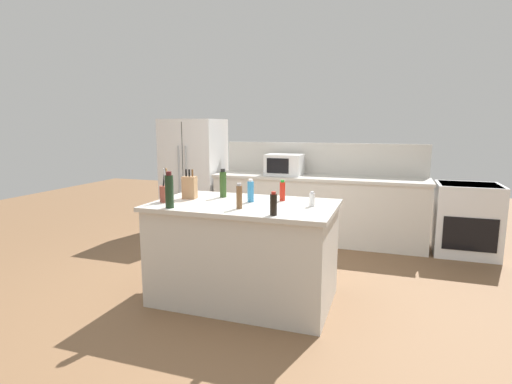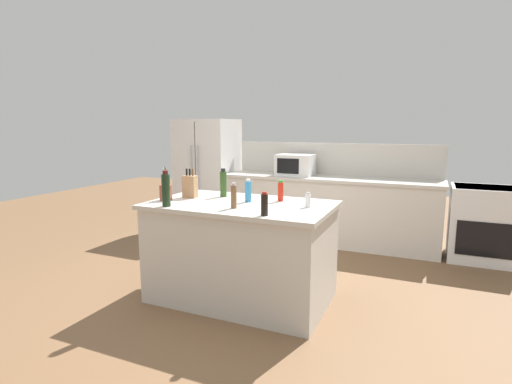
% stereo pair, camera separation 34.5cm
% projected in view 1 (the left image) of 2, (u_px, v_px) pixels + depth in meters
% --- Properties ---
extents(ground_plane, '(14.00, 14.00, 0.00)m').
position_uv_depth(ground_plane, '(244.00, 298.00, 3.87)').
color(ground_plane, brown).
extents(back_counter_run, '(3.02, 0.66, 0.94)m').
position_uv_depth(back_counter_run, '(317.00, 209.00, 5.75)').
color(back_counter_run, beige).
rests_on(back_counter_run, ground_plane).
extents(wall_backsplash, '(2.98, 0.03, 0.46)m').
position_uv_depth(wall_backsplash, '(322.00, 158.00, 5.92)').
color(wall_backsplash, beige).
rests_on(wall_backsplash, back_counter_run).
extents(kitchen_island, '(1.70, 1.01, 0.94)m').
position_uv_depth(kitchen_island, '(244.00, 251.00, 3.79)').
color(kitchen_island, beige).
rests_on(kitchen_island, ground_plane).
extents(refrigerator, '(0.88, 0.75, 1.75)m').
position_uv_depth(refrigerator, '(194.00, 175.00, 6.36)').
color(refrigerator, white).
rests_on(refrigerator, ground_plane).
extents(range_oven, '(0.76, 0.65, 0.92)m').
position_uv_depth(range_oven, '(466.00, 219.00, 5.13)').
color(range_oven, white).
rests_on(range_oven, ground_plane).
extents(microwave, '(0.52, 0.39, 0.30)m').
position_uv_depth(microwave, '(284.00, 165.00, 5.80)').
color(microwave, white).
rests_on(microwave, back_counter_run).
extents(knife_block, '(0.14, 0.12, 0.29)m').
position_uv_depth(knife_block, '(190.00, 187.00, 3.93)').
color(knife_block, '#A87C54').
rests_on(knife_block, kitchen_island).
extents(utensil_crock, '(0.12, 0.12, 0.32)m').
position_uv_depth(utensil_crock, '(166.00, 193.00, 3.77)').
color(utensil_crock, brown).
rests_on(utensil_crock, kitchen_island).
extents(soy_sauce_bottle, '(0.06, 0.06, 0.19)m').
position_uv_depth(soy_sauce_bottle, '(274.00, 204.00, 3.20)').
color(soy_sauce_bottle, black).
rests_on(soy_sauce_bottle, kitchen_island).
extents(hot_sauce_bottle, '(0.05, 0.05, 0.20)m').
position_uv_depth(hot_sauce_bottle, '(282.00, 191.00, 3.82)').
color(hot_sauce_bottle, red).
rests_on(hot_sauce_bottle, kitchen_island).
extents(wine_bottle, '(0.07, 0.07, 0.32)m').
position_uv_depth(wine_bottle, '(169.00, 191.00, 3.48)').
color(wine_bottle, black).
rests_on(wine_bottle, kitchen_island).
extents(salt_shaker, '(0.05, 0.05, 0.13)m').
position_uv_depth(salt_shaker, '(312.00, 199.00, 3.56)').
color(salt_shaker, silver).
rests_on(salt_shaker, kitchen_island).
extents(pepper_grinder, '(0.05, 0.05, 0.22)m').
position_uv_depth(pepper_grinder, '(239.00, 197.00, 3.46)').
color(pepper_grinder, brown).
rests_on(pepper_grinder, kitchen_island).
extents(olive_oil_bottle, '(0.07, 0.07, 0.29)m').
position_uv_depth(olive_oil_bottle, '(223.00, 184.00, 4.01)').
color(olive_oil_bottle, '#2D4C1E').
rests_on(olive_oil_bottle, kitchen_island).
extents(dish_soap_bottle, '(0.06, 0.06, 0.22)m').
position_uv_depth(dish_soap_bottle, '(251.00, 191.00, 3.76)').
color(dish_soap_bottle, '#3384BC').
rests_on(dish_soap_bottle, kitchen_island).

